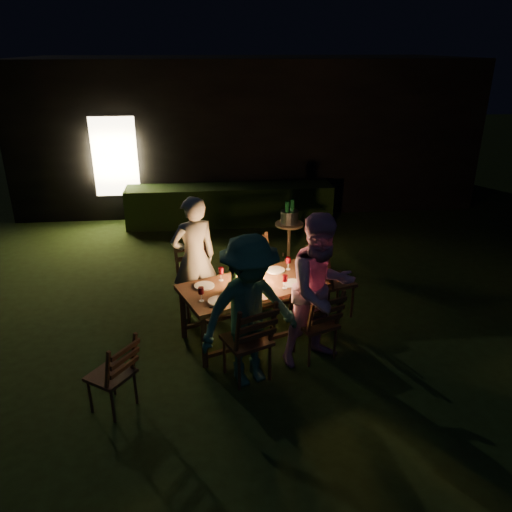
{
  "coord_description": "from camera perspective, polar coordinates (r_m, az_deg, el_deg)",
  "views": [
    {
      "loc": [
        -0.96,
        -6.16,
        3.46
      ],
      "look_at": [
        -0.38,
        -0.4,
        1.0
      ],
      "focal_mm": 35.0,
      "sensor_mm": 36.0,
      "label": 1
    }
  ],
  "objects": [
    {
      "name": "chair_far_right",
      "position": [
        7.2,
        0.71,
        -2.98
      ],
      "size": [
        0.61,
        0.62,
        1.0
      ],
      "rotation": [
        0.0,
        0.0,
        3.59
      ],
      "color": "#4E2B1A",
      "rests_on": "ground"
    },
    {
      "name": "wineglass_d",
      "position": [
        6.55,
        3.71,
        -0.83
      ],
      "size": [
        0.06,
        0.06,
        0.18
      ],
      "primitive_type": null,
      "color": "#59070F",
      "rests_on": "dining_table"
    },
    {
      "name": "wineglass_b",
      "position": [
        5.78,
        -6.28,
        -4.37
      ],
      "size": [
        0.06,
        0.06,
        0.18
      ],
      "primitive_type": null,
      "color": "#59070F",
      "rests_on": "dining_table"
    },
    {
      "name": "plate_far_right",
      "position": [
        6.54,
        2.23,
        -1.63
      ],
      "size": [
        0.25,
        0.25,
        0.01
      ],
      "primitive_type": "cylinder",
      "color": "white",
      "rests_on": "dining_table"
    },
    {
      "name": "lantern",
      "position": [
        6.17,
        -0.22,
        -1.66
      ],
      "size": [
        0.16,
        0.16,
        0.35
      ],
      "color": "white",
      "rests_on": "dining_table"
    },
    {
      "name": "dining_table",
      "position": [
        6.21,
        -0.42,
        -3.85
      ],
      "size": [
        1.94,
        1.45,
        0.73
      ],
      "rotation": [
        0.0,
        0.0,
        0.38
      ],
      "color": "#4E2B1A",
      "rests_on": "ground"
    },
    {
      "name": "wineglass_c",
      "position": [
        6.05,
        3.32,
        -2.97
      ],
      "size": [
        0.06,
        0.06,
        0.18
      ],
      "primitive_type": null,
      "color": "#59070F",
      "rests_on": "dining_table"
    },
    {
      "name": "wineglass_e",
      "position": [
        5.86,
        0.04,
        -3.83
      ],
      "size": [
        0.06,
        0.06,
        0.18
      ],
      "primitive_type": null,
      "color": "silver",
      "rests_on": "dining_table"
    },
    {
      "name": "plate_far_left",
      "position": [
        6.15,
        -5.93,
        -3.4
      ],
      "size": [
        0.25,
        0.25,
        0.01
      ],
      "primitive_type": "cylinder",
      "color": "white",
      "rests_on": "dining_table"
    },
    {
      "name": "plate_near_left",
      "position": [
        5.79,
        -4.31,
        -5.14
      ],
      "size": [
        0.25,
        0.25,
        0.01
      ],
      "primitive_type": "cylinder",
      "color": "white",
      "rests_on": "dining_table"
    },
    {
      "name": "person_house_side",
      "position": [
        6.65,
        -7.09,
        -0.27
      ],
      "size": [
        0.73,
        0.61,
        1.7
      ],
      "primitive_type": "imported",
      "rotation": [
        0.0,
        0.0,
        3.52
      ],
      "color": "beige",
      "rests_on": "ground"
    },
    {
      "name": "chair_end",
      "position": [
        6.94,
        8.69,
        -4.11
      ],
      "size": [
        0.63,
        0.6,
        1.08
      ],
      "rotation": [
        0.0,
        0.0,
        -1.3
      ],
      "color": "#4E2B1A",
      "rests_on": "ground"
    },
    {
      "name": "bottle_table",
      "position": [
        6.02,
        -2.55,
        -2.54
      ],
      "size": [
        0.07,
        0.07,
        0.28
      ],
      "primitive_type": "cylinder",
      "color": "#0F471E",
      "rests_on": "dining_table"
    },
    {
      "name": "bottle_bucket_a",
      "position": [
        8.42,
        3.56,
        4.69
      ],
      "size": [
        0.07,
        0.07,
        0.32
      ],
      "primitive_type": "cylinder",
      "color": "#0F471E",
      "rests_on": "side_table"
    },
    {
      "name": "napkin_right",
      "position": [
        6.19,
        5.4,
        -3.25
      ],
      "size": [
        0.18,
        0.14,
        0.01
      ],
      "primitive_type": "cube",
      "color": "red",
      "rests_on": "dining_table"
    },
    {
      "name": "person_opp_left",
      "position": [
        5.28,
        -0.76,
        -6.41
      ],
      "size": [
        1.27,
        1.01,
        1.73
      ],
      "primitive_type": "imported",
      "rotation": [
        0.0,
        0.0,
        0.38
      ],
      "color": "#376F57",
      "rests_on": "ground"
    },
    {
      "name": "plate_near_right",
      "position": [
        6.2,
        4.22,
        -3.14
      ],
      "size": [
        0.25,
        0.25,
        0.01
      ],
      "primitive_type": "cylinder",
      "color": "white",
      "rests_on": "dining_table"
    },
    {
      "name": "chair_near_right",
      "position": [
        6.01,
        6.85,
        -8.96
      ],
      "size": [
        0.57,
        0.59,
        0.97
      ],
      "rotation": [
        0.0,
        0.0,
        0.37
      ],
      "color": "#4E2B1A",
      "rests_on": "ground"
    },
    {
      "name": "garden_envelope",
      "position": [
        12.49,
        -1.39,
        14.36
      ],
      "size": [
        40.0,
        40.0,
        3.2
      ],
      "color": "black",
      "rests_on": "ground"
    },
    {
      "name": "chair_spare",
      "position": [
        5.41,
        -15.97,
        -14.15
      ],
      "size": [
        0.58,
        0.57,
        0.89
      ],
      "rotation": [
        0.0,
        0.0,
        0.96
      ],
      "color": "#4E2B1A",
      "rests_on": "ground"
    },
    {
      "name": "ice_bucket",
      "position": [
        8.48,
        3.85,
        4.46
      ],
      "size": [
        0.3,
        0.3,
        0.22
      ],
      "primitive_type": "cylinder",
      "color": "#A5A8AD",
      "rests_on": "side_table"
    },
    {
      "name": "wineglass_a",
      "position": [
        6.25,
        -4.04,
        -2.07
      ],
      "size": [
        0.06,
        0.06,
        0.18
      ],
      "primitive_type": null,
      "color": "#59070F",
      "rests_on": "dining_table"
    },
    {
      "name": "bottle_bucket_b",
      "position": [
        8.51,
        4.15,
        4.87
      ],
      "size": [
        0.07,
        0.07,
        0.32
      ],
      "primitive_type": "cylinder",
      "color": "#0F471E",
      "rests_on": "side_table"
    },
    {
      "name": "side_table",
      "position": [
        8.54,
        3.82,
        3.27
      ],
      "size": [
        0.49,
        0.49,
        0.66
      ],
      "color": "olive",
      "rests_on": "ground"
    },
    {
      "name": "chair_near_left",
      "position": [
        5.61,
        -0.94,
        -11.06
      ],
      "size": [
        0.63,
        0.65,
        1.05
      ],
      "rotation": [
        0.0,
        0.0,
        0.41
      ],
      "color": "#4E2B1A",
      "rests_on": "ground"
    },
    {
      "name": "chair_far_left",
      "position": [
        6.84,
        -6.71,
        -4.56
      ],
      "size": [
        0.58,
        0.61,
        1.03
      ],
      "rotation": [
        0.0,
        0.0,
        3.44
      ],
      "color": "#4E2B1A",
      "rests_on": "ground"
    },
    {
      "name": "person_opp_right",
      "position": [
        5.67,
        7.42,
        -3.93
      ],
      "size": [
        1.07,
        0.96,
        1.81
      ],
      "primitive_type": "imported",
      "rotation": [
        0.0,
        0.0,
        0.38
      ],
      "color": "#DE98C2",
      "rests_on": "ground"
    },
    {
      "name": "napkin_left",
      "position": [
        5.86,
        -0.31,
        -4.73
      ],
      "size": [
        0.18,
        0.14,
        0.01
      ],
      "primitive_type": "cube",
      "color": "red",
      "rests_on": "dining_table"
    },
    {
      "name": "phone",
      "position": [
        5.7,
        -4.64,
        -5.66
      ],
      "size": [
        0.14,
        0.07,
        0.01
      ],
      "primitive_type": "cube",
      "color": "black",
      "rests_on": "dining_table"
    }
  ]
}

